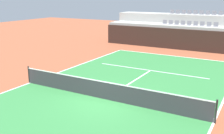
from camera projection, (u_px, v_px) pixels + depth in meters
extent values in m
plane|color=brown|center=(105.00, 99.00, 14.06)|extent=(80.00, 80.00, 0.00)
cube|color=#2D7238|center=(105.00, 99.00, 14.06)|extent=(11.00, 24.00, 0.01)
cube|color=white|center=(174.00, 56.00, 24.08)|extent=(11.00, 0.10, 0.00)
cube|color=white|center=(30.00, 83.00, 16.67)|extent=(0.10, 24.00, 0.00)
cube|color=white|center=(214.00, 123.00, 11.44)|extent=(0.10, 24.00, 0.00)
cube|color=white|center=(150.00, 70.00, 19.42)|extent=(8.26, 0.10, 0.00)
cube|color=white|center=(131.00, 82.00, 16.74)|extent=(0.10, 6.40, 0.00)
cube|color=black|center=(184.00, 40.00, 26.55)|extent=(17.39, 0.30, 2.06)
cube|color=#9E9E99|center=(188.00, 37.00, 27.65)|extent=(17.39, 2.40, 2.32)
cube|color=#9E9E99|center=(194.00, 29.00, 29.53)|extent=(17.39, 2.40, 3.28)
cube|color=slate|center=(164.00, 24.00, 28.59)|extent=(0.44, 0.44, 0.04)
cube|color=slate|center=(165.00, 22.00, 28.70)|extent=(0.44, 0.04, 0.40)
cube|color=slate|center=(170.00, 24.00, 28.28)|extent=(0.44, 0.44, 0.04)
cube|color=slate|center=(171.00, 22.00, 28.39)|extent=(0.44, 0.04, 0.40)
cube|color=slate|center=(176.00, 24.00, 27.96)|extent=(0.44, 0.44, 0.04)
cube|color=slate|center=(177.00, 22.00, 28.08)|extent=(0.44, 0.04, 0.40)
cube|color=slate|center=(182.00, 25.00, 27.65)|extent=(0.44, 0.44, 0.04)
cube|color=slate|center=(183.00, 22.00, 27.76)|extent=(0.44, 0.04, 0.40)
cube|color=slate|center=(189.00, 25.00, 27.34)|extent=(0.44, 0.44, 0.04)
cube|color=slate|center=(189.00, 23.00, 27.45)|extent=(0.44, 0.04, 0.40)
cube|color=slate|center=(195.00, 25.00, 27.03)|extent=(0.44, 0.44, 0.04)
cube|color=slate|center=(196.00, 23.00, 27.14)|extent=(0.44, 0.04, 0.40)
cube|color=slate|center=(202.00, 26.00, 26.72)|extent=(0.44, 0.44, 0.04)
cube|color=slate|center=(202.00, 23.00, 26.83)|extent=(0.44, 0.04, 0.40)
cube|color=slate|center=(209.00, 26.00, 26.40)|extent=(0.44, 0.44, 0.04)
cube|color=slate|center=(209.00, 24.00, 26.52)|extent=(0.44, 0.04, 0.40)
cube|color=slate|center=(215.00, 27.00, 26.09)|extent=(0.44, 0.44, 0.04)
cube|color=slate|center=(216.00, 24.00, 26.20)|extent=(0.44, 0.04, 0.40)
cube|color=slate|center=(172.00, 13.00, 30.35)|extent=(0.44, 0.44, 0.04)
cube|color=slate|center=(172.00, 11.00, 30.46)|extent=(0.44, 0.04, 0.40)
cube|color=slate|center=(177.00, 14.00, 30.04)|extent=(0.44, 0.44, 0.04)
cube|color=slate|center=(178.00, 12.00, 30.15)|extent=(0.44, 0.04, 0.40)
cube|color=slate|center=(183.00, 14.00, 29.73)|extent=(0.44, 0.44, 0.04)
cube|color=slate|center=(184.00, 12.00, 29.84)|extent=(0.44, 0.04, 0.40)
cube|color=slate|center=(189.00, 14.00, 29.42)|extent=(0.44, 0.44, 0.04)
cube|color=slate|center=(190.00, 12.00, 29.53)|extent=(0.44, 0.04, 0.40)
cube|color=slate|center=(195.00, 14.00, 29.10)|extent=(0.44, 0.44, 0.04)
cube|color=slate|center=(196.00, 12.00, 29.21)|extent=(0.44, 0.04, 0.40)
cube|color=slate|center=(201.00, 14.00, 28.79)|extent=(0.44, 0.44, 0.04)
cube|color=slate|center=(202.00, 12.00, 28.90)|extent=(0.44, 0.04, 0.40)
cube|color=slate|center=(207.00, 15.00, 28.48)|extent=(0.44, 0.44, 0.04)
cube|color=slate|center=(208.00, 12.00, 28.59)|extent=(0.44, 0.04, 0.40)
cube|color=slate|center=(214.00, 15.00, 28.17)|extent=(0.44, 0.44, 0.04)
cube|color=slate|center=(214.00, 13.00, 28.28)|extent=(0.44, 0.04, 0.40)
cube|color=slate|center=(220.00, 15.00, 27.86)|extent=(0.44, 0.44, 0.04)
cube|color=slate|center=(221.00, 13.00, 27.97)|extent=(0.44, 0.04, 0.40)
cylinder|color=black|center=(29.00, 75.00, 16.56)|extent=(0.08, 0.08, 1.07)
cylinder|color=black|center=(216.00, 112.00, 11.28)|extent=(0.08, 0.08, 1.07)
cube|color=#333338|center=(105.00, 91.00, 13.94)|extent=(10.90, 0.02, 0.92)
cube|color=white|center=(105.00, 82.00, 13.81)|extent=(10.90, 0.04, 0.05)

